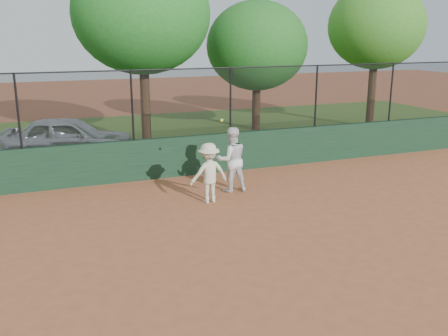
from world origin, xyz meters
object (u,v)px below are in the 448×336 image
object	(u,v)px
parked_car	(69,138)
tree_4	(377,26)
player_main	(209,173)
tree_2	(142,14)
player_second	(231,160)
tree_3	(257,46)

from	to	relation	value
parked_car	tree_4	distance (m)	13.85
parked_car	tree_4	world-z (taller)	tree_4
player_main	tree_2	distance (m)	8.36
player_second	player_main	distance (m)	1.09
player_main	player_second	bearing A→B (deg)	36.27
tree_2	tree_3	size ratio (longest dim) A/B	1.26
tree_2	player_second	bearing A→B (deg)	-82.99
player_second	tree_2	xyz separation A→B (m)	(-0.82, 6.65, 3.96)
player_second	tree_3	bearing A→B (deg)	-116.50
player_main	tree_2	bearing A→B (deg)	89.54
parked_car	player_main	size ratio (longest dim) A/B	1.98
player_second	tree_2	distance (m)	7.79
player_second	tree_4	size ratio (longest dim) A/B	0.28
tree_2	tree_3	world-z (taller)	tree_2
player_main	tree_2	xyz separation A→B (m)	(0.06, 7.30, 4.07)
tree_2	tree_3	xyz separation A→B (m)	(5.25, 1.28, -1.20)
parked_car	tree_2	distance (m)	5.23
parked_car	tree_3	distance (m)	9.09
player_second	player_main	world-z (taller)	player_main
player_second	tree_3	distance (m)	9.50
player_main	tree_3	size ratio (longest dim) A/B	0.39
parked_car	tree_3	bearing A→B (deg)	-57.45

